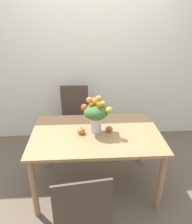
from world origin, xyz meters
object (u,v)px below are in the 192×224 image
object	(u,v)px
pumpkin	(81,131)
dining_chair_near_window	(75,118)
flower_vase	(96,113)
dining_chair_far_side	(81,216)
turkey_figurine	(109,128)

from	to	relation	value
pumpkin	dining_chair_near_window	xyz separation A→B (m)	(-0.10, 0.85, -0.27)
flower_vase	dining_chair_far_side	world-z (taller)	flower_vase
flower_vase	pumpkin	distance (m)	0.25
flower_vase	dining_chair_far_side	distance (m)	1.00
dining_chair_far_side	pumpkin	bearing A→B (deg)	-97.09
turkey_figurine	dining_chair_far_side	xyz separation A→B (m)	(-0.31, -0.88, -0.26)
flower_vase	dining_chair_near_window	world-z (taller)	flower_vase
pumpkin	dining_chair_far_side	distance (m)	0.88
flower_vase	dining_chair_near_window	bearing A→B (deg)	108.18
flower_vase	pumpkin	xyz separation A→B (m)	(-0.16, -0.04, -0.18)
pumpkin	dining_chair_far_side	xyz separation A→B (m)	(-0.00, -0.84, -0.27)
pumpkin	turkey_figurine	size ratio (longest dim) A/B	0.79
turkey_figurine	dining_chair_near_window	bearing A→B (deg)	116.72
flower_vase	dining_chair_near_window	size ratio (longest dim) A/B	0.42
turkey_figurine	dining_chair_far_side	size ratio (longest dim) A/B	0.11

